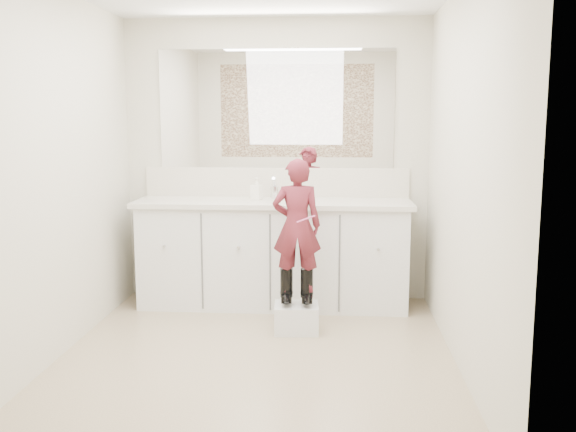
{
  "coord_description": "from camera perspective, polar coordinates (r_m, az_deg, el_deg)",
  "views": [
    {
      "loc": [
        0.5,
        -4.01,
        1.57
      ],
      "look_at": [
        0.17,
        0.58,
        0.86
      ],
      "focal_mm": 40.0,
      "sensor_mm": 36.0,
      "label": 1
    }
  ],
  "objects": [
    {
      "name": "wall_left",
      "position": [
        4.42,
        -20.01,
        3.42
      ],
      "size": [
        0.0,
        3.0,
        3.0
      ],
      "primitive_type": "plane",
      "rotation": [
        1.57,
        0.0,
        1.57
      ],
      "color": "beige",
      "rests_on": "floor"
    },
    {
      "name": "soap_bottle",
      "position": [
        5.36,
        -2.81,
        2.46
      ],
      "size": [
        0.11,
        0.11,
        0.18
      ],
      "primitive_type": "imported",
      "rotation": [
        0.0,
        0.0,
        -0.33
      ],
      "color": "white",
      "rests_on": "countertop"
    },
    {
      "name": "floor",
      "position": [
        4.34,
        -2.86,
        -12.47
      ],
      "size": [
        3.0,
        3.0,
        0.0
      ],
      "primitive_type": "plane",
      "color": "#846E56",
      "rests_on": "ground"
    },
    {
      "name": "faucet",
      "position": [
        5.45,
        -1.17,
        2.12
      ],
      "size": [
        0.08,
        0.08,
        0.1
      ],
      "primitive_type": "cylinder",
      "color": "silver",
      "rests_on": "countertop"
    },
    {
      "name": "dot_panel",
      "position": [
        2.57,
        -7.26,
        10.47
      ],
      "size": [
        2.0,
        0.01,
        1.2
      ],
      "primitive_type": "cube",
      "color": "#472819",
      "rests_on": "wall_front"
    },
    {
      "name": "toddler",
      "position": [
        4.65,
        0.78,
        -0.86
      ],
      "size": [
        0.37,
        0.26,
        0.98
      ],
      "primitive_type": "imported",
      "rotation": [
        0.0,
        0.0,
        3.21
      ],
      "color": "#A1313E",
      "rests_on": "step_stool"
    },
    {
      "name": "wall_right",
      "position": [
        4.11,
        15.35,
        3.28
      ],
      "size": [
        0.0,
        3.0,
        3.0
      ],
      "primitive_type": "plane",
      "rotation": [
        1.57,
        0.0,
        -1.57
      ],
      "color": "beige",
      "rests_on": "floor"
    },
    {
      "name": "toothbrush",
      "position": [
        4.56,
        1.6,
        -0.27
      ],
      "size": [
        0.14,
        0.02,
        0.06
      ],
      "primitive_type": "cylinder",
      "rotation": [
        0.0,
        1.22,
        0.07
      ],
      "color": "#E35893",
      "rests_on": "toddler"
    },
    {
      "name": "boot_left",
      "position": [
        4.75,
        -0.14,
        -6.25
      ],
      "size": [
        0.11,
        0.18,
        0.27
      ],
      "primitive_type": null,
      "rotation": [
        0.0,
        0.0,
        0.07
      ],
      "color": "black",
      "rests_on": "step_stool"
    },
    {
      "name": "wall_front",
      "position": [
        2.59,
        -7.11,
        0.47
      ],
      "size": [
        2.6,
        0.0,
        2.6
      ],
      "primitive_type": "plane",
      "rotation": [
        -1.57,
        0.0,
        0.0
      ],
      "color": "beige",
      "rests_on": "floor"
    },
    {
      "name": "backsplash",
      "position": [
        5.55,
        -1.07,
        3.02
      ],
      "size": [
        2.28,
        0.03,
        0.25
      ],
      "primitive_type": "cube",
      "color": "beige",
      "rests_on": "countertop"
    },
    {
      "name": "boot_right",
      "position": [
        4.75,
        1.68,
        -6.28
      ],
      "size": [
        0.11,
        0.18,
        0.27
      ],
      "primitive_type": null,
      "rotation": [
        0.0,
        0.0,
        0.07
      ],
      "color": "black",
      "rests_on": "step_stool"
    },
    {
      "name": "cup",
      "position": [
        5.3,
        1.11,
        1.84
      ],
      "size": [
        0.1,
        0.1,
        0.08
      ],
      "primitive_type": "imported",
      "rotation": [
        0.0,
        0.0,
        -0.17
      ],
      "color": "beige",
      "rests_on": "countertop"
    },
    {
      "name": "countertop",
      "position": [
        5.29,
        -1.33,
        1.16
      ],
      "size": [
        2.28,
        0.58,
        0.04
      ],
      "primitive_type": "cube",
      "color": "beige",
      "rests_on": "vanity_cabinet"
    },
    {
      "name": "step_stool",
      "position": [
        4.8,
        0.75,
        -9.05
      ],
      "size": [
        0.34,
        0.29,
        0.2
      ],
      "primitive_type": "cube",
      "rotation": [
        0.0,
        0.0,
        0.07
      ],
      "color": "silver",
      "rests_on": "floor"
    },
    {
      "name": "mirror",
      "position": [
        5.52,
        -1.08,
        9.49
      ],
      "size": [
        2.0,
        0.02,
        1.0
      ],
      "primitive_type": "cube",
      "color": "white",
      "rests_on": "wall_back"
    },
    {
      "name": "wall_back",
      "position": [
        5.55,
        -1.06,
        4.94
      ],
      "size": [
        2.6,
        0.0,
        2.6
      ],
      "primitive_type": "plane",
      "rotation": [
        1.57,
        0.0,
        0.0
      ],
      "color": "beige",
      "rests_on": "floor"
    },
    {
      "name": "vanity_cabinet",
      "position": [
        5.38,
        -1.3,
        -3.52
      ],
      "size": [
        2.2,
        0.55,
        0.85
      ],
      "primitive_type": "cube",
      "color": "silver",
      "rests_on": "floor"
    }
  ]
}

